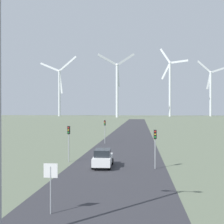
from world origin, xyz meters
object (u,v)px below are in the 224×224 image
(car_approaching, at_px, (103,158))
(wind_turbine_right, at_px, (211,89))
(traffic_light_post_near_left, at_px, (69,136))
(stop_sign_near, at_px, (51,179))
(wind_turbine_center, at_px, (170,84))
(traffic_light_post_near_right, at_px, (155,140))
(wind_turbine_far_left, at_px, (59,88))
(traffic_light_post_mid_left, at_px, (105,126))
(wind_turbine_left, at_px, (117,85))

(car_approaching, distance_m, wind_turbine_right, 255.84)
(traffic_light_post_near_left, height_order, wind_turbine_right, wind_turbine_right)
(stop_sign_near, relative_size, wind_turbine_center, 0.04)
(traffic_light_post_near_right, height_order, car_approaching, traffic_light_post_near_right)
(wind_turbine_far_left, distance_m, wind_turbine_center, 107.59)
(stop_sign_near, bearing_deg, traffic_light_post_mid_left, 92.22)
(car_approaching, relative_size, wind_turbine_far_left, 0.07)
(traffic_light_post_near_left, height_order, wind_turbine_center, wind_turbine_center)
(traffic_light_post_near_right, relative_size, car_approaching, 0.93)
(stop_sign_near, bearing_deg, traffic_light_post_near_left, 101.80)
(wind_turbine_far_left, xyz_separation_m, wind_turbine_left, (60.62, -36.55, -1.49))
(wind_turbine_center, distance_m, wind_turbine_right, 45.82)
(wind_turbine_left, distance_m, wind_turbine_right, 104.60)
(stop_sign_near, relative_size, traffic_light_post_near_right, 0.73)
(traffic_light_post_mid_left, bearing_deg, stop_sign_near, -87.78)
(traffic_light_post_near_right, height_order, wind_turbine_far_left, wind_turbine_far_left)
(traffic_light_post_mid_left, relative_size, wind_turbine_center, 0.06)
(car_approaching, distance_m, wind_turbine_left, 190.84)
(stop_sign_near, bearing_deg, traffic_light_post_near_right, 61.94)
(stop_sign_near, height_order, traffic_light_post_near_right, traffic_light_post_near_right)
(traffic_light_post_near_left, xyz_separation_m, car_approaching, (4.22, -2.24, -2.05))
(wind_turbine_left, bearing_deg, car_approaching, -85.34)
(wind_turbine_far_left, bearing_deg, wind_turbine_center, 0.24)
(traffic_light_post_near_left, distance_m, wind_turbine_center, 227.76)
(wind_turbine_center, bearing_deg, stop_sign_near, -97.84)
(wind_turbine_left, relative_size, wind_turbine_center, 0.82)
(wind_turbine_right, bearing_deg, traffic_light_post_mid_left, -108.63)
(traffic_light_post_near_right, bearing_deg, wind_turbine_center, 83.36)
(traffic_light_post_near_right, bearing_deg, stop_sign_near, -118.06)
(car_approaching, height_order, wind_turbine_right, wind_turbine_right)
(traffic_light_post_near_right, height_order, wind_turbine_left, wind_turbine_left)
(wind_turbine_far_left, bearing_deg, traffic_light_post_near_left, -72.15)
(wind_turbine_left, bearing_deg, wind_turbine_far_left, 148.91)
(traffic_light_post_near_right, distance_m, wind_turbine_left, 191.39)
(traffic_light_post_near_left, bearing_deg, traffic_light_post_near_right, -14.99)
(traffic_light_post_mid_left, relative_size, car_approaching, 0.98)
(stop_sign_near, bearing_deg, wind_turbine_center, 82.16)
(wind_turbine_far_left, bearing_deg, car_approaching, -71.34)
(wind_turbine_left, bearing_deg, stop_sign_near, -85.96)
(wind_turbine_right, bearing_deg, traffic_light_post_near_right, -105.61)
(stop_sign_near, distance_m, wind_turbine_left, 202.90)
(traffic_light_post_near_right, relative_size, wind_turbine_left, 0.07)
(wind_turbine_center, relative_size, wind_turbine_right, 1.18)
(traffic_light_post_near_right, height_order, wind_turbine_right, wind_turbine_right)
(stop_sign_near, relative_size, wind_turbine_left, 0.05)
(traffic_light_post_near_left, bearing_deg, car_approaching, -27.97)
(wind_turbine_center, bearing_deg, wind_turbine_right, 23.51)
(traffic_light_post_near_left, relative_size, wind_turbine_left, 0.07)
(traffic_light_post_near_right, relative_size, wind_turbine_far_left, 0.07)
(stop_sign_near, bearing_deg, wind_turbine_right, 73.76)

